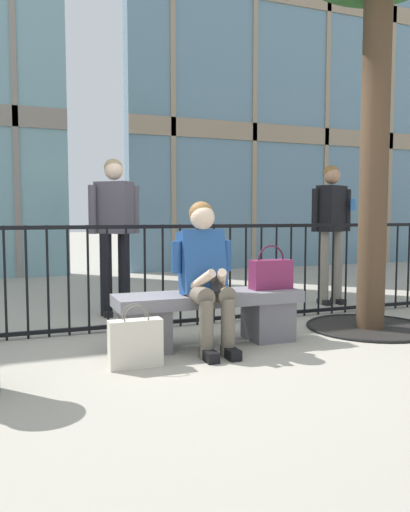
{
  "coord_description": "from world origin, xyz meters",
  "views": [
    {
      "loc": [
        -1.55,
        -3.92,
        1.1
      ],
      "look_at": [
        0.0,
        0.1,
        0.75
      ],
      "focal_mm": 35.41,
      "sensor_mm": 36.0,
      "label": 1
    }
  ],
  "objects_px": {
    "stone_bench": "(209,313)",
    "shopping_bag": "(135,342)",
    "bystander_at_railing": "(114,224)",
    "seated_person_with_phone": "(206,271)",
    "bystander_further_back": "(331,223)",
    "handbag_on_bench": "(271,273)"
  },
  "relations": [
    {
      "from": "stone_bench",
      "to": "shopping_bag",
      "type": "bearing_deg",
      "value": -151.58
    },
    {
      "from": "shopping_bag",
      "to": "bystander_at_railing",
      "type": "distance_m",
      "value": 2.14
    },
    {
      "from": "seated_person_with_phone",
      "to": "bystander_at_railing",
      "type": "relative_size",
      "value": 0.71
    },
    {
      "from": "bystander_further_back",
      "to": "bystander_at_railing",
      "type": "bearing_deg",
      "value": 174.82
    },
    {
      "from": "handbag_on_bench",
      "to": "bystander_further_back",
      "type": "xyz_separation_m",
      "value": [
        1.56,
        1.34,
        0.41
      ]
    },
    {
      "from": "stone_bench",
      "to": "handbag_on_bench",
      "type": "xyz_separation_m",
      "value": [
        0.58,
        -0.01,
        0.32
      ]
    },
    {
      "from": "seated_person_with_phone",
      "to": "shopping_bag",
      "type": "height_order",
      "value": "seated_person_with_phone"
    },
    {
      "from": "handbag_on_bench",
      "to": "bystander_at_railing",
      "type": "xyz_separation_m",
      "value": [
        -1.07,
        1.58,
        0.41
      ]
    },
    {
      "from": "stone_bench",
      "to": "bystander_at_railing",
      "type": "height_order",
      "value": "bystander_at_railing"
    },
    {
      "from": "shopping_bag",
      "to": "stone_bench",
      "type": "bearing_deg",
      "value": 28.42
    },
    {
      "from": "bystander_at_railing",
      "to": "seated_person_with_phone",
      "type": "bearing_deg",
      "value": -76.5
    },
    {
      "from": "shopping_bag",
      "to": "bystander_at_railing",
      "type": "xyz_separation_m",
      "value": [
        0.24,
        1.97,
        0.82
      ]
    },
    {
      "from": "stone_bench",
      "to": "handbag_on_bench",
      "type": "relative_size",
      "value": 4.11
    },
    {
      "from": "bystander_at_railing",
      "to": "bystander_further_back",
      "type": "bearing_deg",
      "value": -5.18
    },
    {
      "from": "bystander_at_railing",
      "to": "bystander_further_back",
      "type": "relative_size",
      "value": 1.0
    },
    {
      "from": "shopping_bag",
      "to": "bystander_further_back",
      "type": "height_order",
      "value": "bystander_further_back"
    },
    {
      "from": "bystander_further_back",
      "to": "handbag_on_bench",
      "type": "bearing_deg",
      "value": -139.36
    },
    {
      "from": "seated_person_with_phone",
      "to": "bystander_further_back",
      "type": "bearing_deg",
      "value": 33.26
    },
    {
      "from": "seated_person_with_phone",
      "to": "handbag_on_bench",
      "type": "bearing_deg",
      "value": 10.14
    },
    {
      "from": "stone_bench",
      "to": "handbag_on_bench",
      "type": "bearing_deg",
      "value": -0.99
    },
    {
      "from": "shopping_bag",
      "to": "bystander_at_railing",
      "type": "height_order",
      "value": "bystander_at_railing"
    },
    {
      "from": "bystander_at_railing",
      "to": "stone_bench",
      "type": "bearing_deg",
      "value": -72.62
    }
  ]
}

